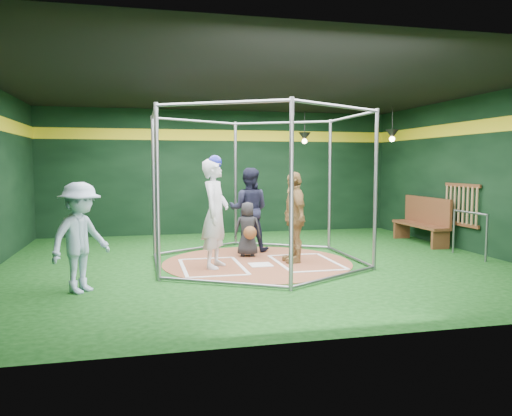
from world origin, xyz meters
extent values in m
cube|color=#0D390D|center=(0.00, 0.00, -0.01)|extent=(10.00, 9.00, 0.02)
cube|color=black|center=(0.00, 0.00, 3.50)|extent=(10.00, 9.00, 0.02)
cube|color=black|center=(0.00, 4.50, 1.75)|extent=(10.00, 0.10, 3.50)
cube|color=black|center=(0.00, -4.50, 1.75)|extent=(10.00, 0.10, 3.50)
cube|color=black|center=(5.00, 0.00, 1.75)|extent=(0.10, 9.00, 3.50)
cube|color=yellow|center=(0.00, 4.47, 2.80)|extent=(10.00, 0.01, 0.30)
cube|color=yellow|center=(4.97, 0.00, 2.80)|extent=(0.01, 9.00, 0.30)
cylinder|color=brown|center=(0.00, 0.00, 0.01)|extent=(3.80, 3.80, 0.01)
cube|color=white|center=(0.00, -0.30, 0.02)|extent=(0.43, 0.43, 0.01)
cube|color=white|center=(-0.95, 0.60, 0.02)|extent=(1.10, 0.07, 0.01)
cube|color=white|center=(-0.95, -1.10, 0.02)|extent=(1.10, 0.07, 0.01)
cube|color=white|center=(-1.50, -0.25, 0.02)|extent=(0.07, 1.70, 0.01)
cube|color=white|center=(-0.40, -0.25, 0.02)|extent=(0.07, 1.70, 0.01)
cube|color=white|center=(0.95, 0.60, 0.02)|extent=(1.10, 0.07, 0.01)
cube|color=white|center=(0.95, -1.10, 0.02)|extent=(1.10, 0.07, 0.01)
cube|color=white|center=(0.40, -0.25, 0.02)|extent=(0.07, 1.70, 0.01)
cube|color=white|center=(1.50, -0.25, 0.02)|extent=(0.07, 1.70, 0.01)
cylinder|color=gray|center=(1.99, 1.15, 1.50)|extent=(0.07, 0.07, 3.00)
cylinder|color=gray|center=(0.00, 2.30, 1.50)|extent=(0.07, 0.07, 3.00)
cylinder|color=gray|center=(-1.99, 1.15, 1.50)|extent=(0.07, 0.07, 3.00)
cylinder|color=gray|center=(-1.99, -1.15, 1.50)|extent=(0.07, 0.07, 3.00)
cylinder|color=gray|center=(0.00, -2.30, 1.50)|extent=(0.07, 0.07, 3.00)
cylinder|color=gray|center=(1.99, -1.15, 1.50)|extent=(0.07, 0.07, 3.00)
cylinder|color=gray|center=(1.00, 1.72, 2.95)|extent=(2.02, 1.20, 0.06)
cylinder|color=gray|center=(1.00, 1.72, 0.05)|extent=(2.02, 1.20, 0.06)
cylinder|color=gray|center=(-1.00, 1.72, 2.95)|extent=(2.02, 1.20, 0.06)
cylinder|color=gray|center=(-1.00, 1.72, 0.05)|extent=(2.02, 1.20, 0.06)
cylinder|color=gray|center=(-1.99, 0.00, 2.95)|extent=(0.06, 2.30, 0.06)
cylinder|color=gray|center=(-1.99, 0.00, 0.05)|extent=(0.06, 2.30, 0.06)
cylinder|color=gray|center=(-1.00, -1.73, 2.95)|extent=(2.02, 1.20, 0.06)
cylinder|color=gray|center=(-1.00, -1.73, 0.05)|extent=(2.02, 1.20, 0.06)
cylinder|color=gray|center=(1.00, -1.73, 2.95)|extent=(2.02, 1.20, 0.06)
cylinder|color=gray|center=(1.00, -1.73, 0.05)|extent=(2.02, 1.20, 0.06)
cylinder|color=gray|center=(1.99, 0.00, 2.95)|extent=(0.06, 2.30, 0.06)
cylinder|color=gray|center=(1.99, 0.00, 0.05)|extent=(0.06, 2.30, 0.06)
cube|color=brown|center=(4.94, 0.40, 1.50)|extent=(0.05, 1.25, 0.08)
cube|color=brown|center=(4.94, 0.40, 0.60)|extent=(0.05, 1.25, 0.08)
cylinder|color=tan|center=(4.92, -0.15, 1.05)|extent=(0.06, 0.06, 0.85)
cylinder|color=tan|center=(4.92, 0.01, 1.05)|extent=(0.06, 0.06, 0.85)
cylinder|color=tan|center=(4.92, 0.16, 1.05)|extent=(0.06, 0.06, 0.85)
cylinder|color=tan|center=(4.92, 0.32, 1.05)|extent=(0.06, 0.06, 0.85)
cylinder|color=tan|center=(4.92, 0.48, 1.05)|extent=(0.06, 0.06, 0.85)
cylinder|color=tan|center=(4.92, 0.64, 1.05)|extent=(0.06, 0.06, 0.85)
cylinder|color=tan|center=(4.92, 0.79, 1.05)|extent=(0.06, 0.06, 0.85)
cylinder|color=tan|center=(4.92, 0.95, 1.05)|extent=(0.06, 0.06, 0.85)
cone|color=black|center=(2.20, 3.60, 2.75)|extent=(0.34, 0.34, 0.22)
sphere|color=#FFD899|center=(2.20, 3.60, 2.62)|extent=(0.14, 0.14, 0.14)
cylinder|color=black|center=(2.20, 3.60, 3.10)|extent=(0.02, 0.02, 0.70)
cone|color=black|center=(4.00, 2.00, 2.75)|extent=(0.34, 0.34, 0.22)
sphere|color=#FFD899|center=(4.00, 2.00, 2.62)|extent=(0.14, 0.14, 0.14)
cylinder|color=black|center=(4.00, 2.00, 3.10)|extent=(0.02, 0.02, 0.70)
imported|color=silver|center=(-0.89, -0.31, 1.05)|extent=(0.78, 0.90, 2.07)
sphere|color=navy|center=(-0.89, -0.31, 2.02)|extent=(0.26, 0.26, 0.26)
imported|color=tan|center=(0.74, -0.10, 0.92)|extent=(0.45, 1.07, 1.82)
imported|color=black|center=(-0.04, 0.71, 0.60)|extent=(0.64, 0.49, 1.17)
sphere|color=brown|center=(-0.04, 0.46, 0.55)|extent=(0.28, 0.28, 0.28)
imported|color=black|center=(0.12, 1.34, 0.96)|extent=(1.10, 0.98, 1.89)
imported|color=#9EB7D1|center=(-3.19, -1.64, 0.85)|extent=(1.20, 1.25, 1.71)
cube|color=brown|center=(4.55, 1.49, 0.46)|extent=(0.46, 1.99, 0.07)
cube|color=brown|center=(4.74, 1.49, 0.83)|extent=(0.07, 1.99, 0.66)
cube|color=brown|center=(4.55, 0.61, 0.22)|extent=(0.44, 0.09, 0.44)
cube|color=brown|center=(4.55, 2.38, 0.22)|extent=(0.44, 0.09, 0.44)
cylinder|color=gray|center=(4.55, -0.98, 0.49)|extent=(0.05, 0.05, 0.98)
cylinder|color=gray|center=(4.55, 0.11, 0.49)|extent=(0.05, 0.05, 0.98)
cylinder|color=gray|center=(4.55, -0.43, 0.96)|extent=(0.05, 1.09, 0.05)
camera|label=1|loc=(-2.28, -9.65, 1.98)|focal=35.00mm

